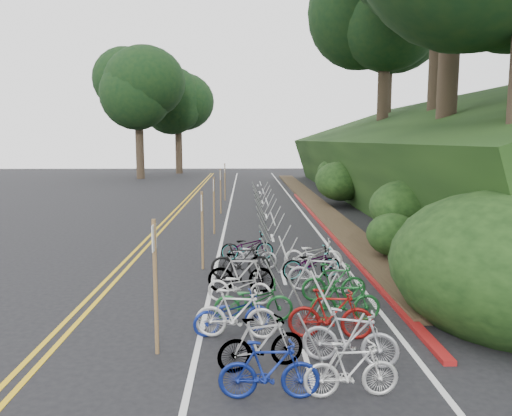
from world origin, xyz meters
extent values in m
plane|color=black|center=(0.00, 0.00, 0.00)|extent=(120.00, 120.00, 0.00)
cube|color=gold|center=(-2.15, 10.00, 0.00)|extent=(0.12, 80.00, 0.01)
cube|color=gold|center=(-1.85, 10.00, 0.00)|extent=(0.12, 80.00, 0.01)
cube|color=silver|center=(1.00, 10.00, 0.00)|extent=(0.12, 80.00, 0.01)
cube|color=silver|center=(5.20, 10.00, 0.00)|extent=(0.12, 80.00, 0.01)
cube|color=silver|center=(3.10, -2.00, 0.00)|extent=(0.10, 1.60, 0.01)
cube|color=silver|center=(3.10, 4.00, 0.00)|extent=(0.10, 1.60, 0.01)
cube|color=silver|center=(3.10, 10.00, 0.00)|extent=(0.10, 1.60, 0.01)
cube|color=silver|center=(3.10, 16.00, 0.00)|extent=(0.10, 1.60, 0.01)
cube|color=silver|center=(3.10, 22.00, 0.00)|extent=(0.10, 1.60, 0.01)
cube|color=silver|center=(3.10, 28.00, 0.00)|extent=(0.10, 1.60, 0.01)
cube|color=silver|center=(3.10, 34.00, 0.00)|extent=(0.10, 1.60, 0.01)
cube|color=maroon|center=(5.70, 12.00, 0.05)|extent=(0.25, 28.00, 0.10)
cube|color=black|center=(13.50, 22.00, 2.80)|extent=(12.32, 44.00, 9.11)
cube|color=#382819|center=(6.40, 22.00, 0.08)|extent=(1.40, 44.00, 0.16)
ellipsoid|color=#284C19|center=(7.20, 3.00, 1.04)|extent=(2.00, 2.80, 1.60)
ellipsoid|color=#284C19|center=(8.00, 8.00, 1.55)|extent=(2.60, 3.64, 2.08)
ellipsoid|color=#284C19|center=(9.20, 14.00, 1.99)|extent=(2.20, 3.08, 1.76)
ellipsoid|color=#284C19|center=(7.80, 20.00, 1.56)|extent=(3.00, 4.20, 2.40)
ellipsoid|color=#284C19|center=(8.50, 26.00, 1.73)|extent=(2.40, 3.36, 1.92)
ellipsoid|color=#284C19|center=(9.80, 30.00, 2.41)|extent=(2.80, 3.92, 2.24)
ellipsoid|color=#284C19|center=(7.00, 6.00, 0.90)|extent=(1.80, 2.52, 1.44)
ellipsoid|color=#284C19|center=(10.00, 18.00, 2.60)|extent=(3.20, 4.48, 2.56)
ellipsoid|color=black|center=(8.00, 0.50, 1.21)|extent=(5.28, 6.16, 3.52)
cylinder|color=#2D2319|center=(11.00, 12.00, 6.19)|extent=(0.89, 0.89, 7.38)
cylinder|color=#2D2319|center=(13.50, 20.00, 7.38)|extent=(0.95, 0.95, 8.37)
cylinder|color=#2D2319|center=(12.50, 28.00, 6.25)|extent=(0.87, 0.87, 6.89)
ellipsoid|color=black|center=(12.50, 28.00, 12.45)|extent=(9.19, 9.19, 8.73)
cylinder|color=#2D2319|center=(15.00, 36.00, 7.44)|extent=(0.92, 0.92, 7.88)
ellipsoid|color=black|center=(15.00, 36.00, 14.66)|extent=(10.94, 10.94, 10.39)
cylinder|color=#2D2319|center=(-9.00, 42.00, 3.20)|extent=(0.84, 0.84, 6.40)
ellipsoid|color=black|center=(-9.00, 42.00, 9.02)|extent=(8.75, 8.75, 8.31)
cylinder|color=#2D2319|center=(-6.00, 50.00, 2.95)|extent=(0.82, 0.82, 5.91)
ellipsoid|color=black|center=(-6.00, 50.00, 8.20)|extent=(7.66, 7.66, 7.27)
cylinder|color=#9A9A9B|center=(3.42, -1.15, 1.20)|extent=(0.05, 2.74, 0.05)
cylinder|color=#9A9A9B|center=(3.14, -2.41, 0.60)|extent=(0.60, 0.04, 1.18)
cylinder|color=#9A9A9B|center=(3.70, -2.41, 0.60)|extent=(0.60, 0.04, 1.18)
cylinder|color=#9A9A9B|center=(3.14, 0.12, 0.60)|extent=(0.60, 0.04, 1.18)
cylinder|color=#9A9A9B|center=(3.70, 0.12, 0.60)|extent=(0.60, 0.04, 1.18)
cylinder|color=#9A9A9B|center=(3.00, 3.00, 1.15)|extent=(0.05, 3.00, 0.05)
cylinder|color=#9A9A9B|center=(2.72, 1.60, 0.57)|extent=(0.58, 0.04, 1.13)
cylinder|color=#9A9A9B|center=(3.28, 1.60, 0.57)|extent=(0.58, 0.04, 1.13)
cylinder|color=#9A9A9B|center=(2.72, 4.40, 0.57)|extent=(0.58, 0.04, 1.13)
cylinder|color=#9A9A9B|center=(3.28, 4.40, 0.57)|extent=(0.58, 0.04, 1.13)
cylinder|color=#9A9A9B|center=(3.00, 8.00, 1.15)|extent=(0.05, 3.00, 0.05)
cylinder|color=#9A9A9B|center=(2.72, 6.60, 0.57)|extent=(0.58, 0.04, 1.13)
cylinder|color=#9A9A9B|center=(3.28, 6.60, 0.57)|extent=(0.58, 0.04, 1.13)
cylinder|color=#9A9A9B|center=(2.72, 9.40, 0.57)|extent=(0.58, 0.04, 1.13)
cylinder|color=#9A9A9B|center=(3.28, 9.40, 0.57)|extent=(0.58, 0.04, 1.13)
cylinder|color=#9A9A9B|center=(3.00, 13.00, 1.15)|extent=(0.05, 3.00, 0.05)
cylinder|color=#9A9A9B|center=(2.72, 11.60, 0.57)|extent=(0.58, 0.04, 1.13)
cylinder|color=#9A9A9B|center=(3.28, 11.60, 0.57)|extent=(0.58, 0.04, 1.13)
cylinder|color=#9A9A9B|center=(2.72, 14.40, 0.57)|extent=(0.58, 0.04, 1.13)
cylinder|color=#9A9A9B|center=(3.28, 14.40, 0.57)|extent=(0.58, 0.04, 1.13)
cylinder|color=#9A9A9B|center=(3.00, 18.00, 1.15)|extent=(0.05, 3.00, 0.05)
cylinder|color=#9A9A9B|center=(2.72, 16.60, 0.57)|extent=(0.58, 0.04, 1.13)
cylinder|color=#9A9A9B|center=(3.28, 16.60, 0.57)|extent=(0.58, 0.04, 1.13)
cylinder|color=#9A9A9B|center=(2.72, 19.40, 0.57)|extent=(0.58, 0.04, 1.13)
cylinder|color=#9A9A9B|center=(3.28, 19.40, 0.57)|extent=(0.58, 0.04, 1.13)
cylinder|color=#9A9A9B|center=(3.00, 23.00, 1.15)|extent=(0.05, 3.00, 0.05)
cylinder|color=#9A9A9B|center=(2.72, 21.60, 0.57)|extent=(0.58, 0.04, 1.13)
cylinder|color=#9A9A9B|center=(3.28, 21.60, 0.57)|extent=(0.58, 0.04, 1.13)
cylinder|color=#9A9A9B|center=(2.72, 24.40, 0.57)|extent=(0.58, 0.04, 1.13)
cylinder|color=#9A9A9B|center=(3.28, 24.40, 0.57)|extent=(0.58, 0.04, 1.13)
cylinder|color=brown|center=(0.24, -1.32, 1.32)|extent=(0.08, 0.08, 2.64)
cube|color=silver|center=(0.24, -1.32, 2.29)|extent=(0.02, 0.40, 0.50)
cylinder|color=brown|center=(0.60, 5.00, 1.25)|extent=(0.08, 0.08, 2.50)
cube|color=silver|center=(0.60, 5.00, 2.15)|extent=(0.02, 0.40, 0.50)
cylinder|color=brown|center=(0.60, 11.00, 1.25)|extent=(0.08, 0.08, 2.50)
cube|color=silver|center=(0.60, 11.00, 2.15)|extent=(0.02, 0.40, 0.50)
cylinder|color=brown|center=(0.60, 17.00, 1.25)|extent=(0.08, 0.08, 2.50)
cube|color=silver|center=(0.60, 17.00, 2.15)|extent=(0.02, 0.40, 0.50)
cylinder|color=brown|center=(0.60, 23.00, 1.25)|extent=(0.08, 0.08, 2.50)
cube|color=silver|center=(0.60, 23.00, 2.15)|extent=(0.02, 0.40, 0.50)
imported|color=navy|center=(1.67, -0.35, 0.44)|extent=(1.04, 1.79, 0.89)
imported|color=navy|center=(2.33, -3.08, 0.49)|extent=(0.48, 1.63, 0.98)
imported|color=beige|center=(3.64, -3.05, 0.47)|extent=(0.53, 1.58, 0.94)
imported|color=slate|center=(2.24, -2.02, 0.49)|extent=(0.92, 1.70, 0.98)
imported|color=#9E9EA3|center=(3.86, -1.89, 0.53)|extent=(1.03, 1.84, 1.06)
imported|color=beige|center=(1.77, -0.61, 0.53)|extent=(0.72, 1.80, 1.05)
imported|color=maroon|center=(3.72, -0.68, 0.53)|extent=(0.68, 1.82, 1.07)
imported|color=#144C1E|center=(2.14, 0.38, 0.47)|extent=(0.64, 1.80, 0.95)
imported|color=#144C1E|center=(4.22, 0.32, 0.49)|extent=(0.51, 1.63, 0.97)
imported|color=beige|center=(1.81, 1.67, 0.44)|extent=(1.00, 1.77, 0.88)
imported|color=#144C1E|center=(4.21, 1.74, 0.50)|extent=(0.52, 1.67, 1.00)
imported|color=slate|center=(1.84, 2.51, 0.54)|extent=(0.63, 1.84, 1.09)
imported|color=#9E9EA3|center=(3.98, 2.48, 0.54)|extent=(0.97, 1.86, 1.07)
imported|color=black|center=(1.82, 3.90, 0.53)|extent=(0.61, 1.80, 1.07)
imported|color=slate|center=(3.92, 3.82, 0.48)|extent=(1.05, 1.91, 0.95)
imported|color=#9E9EA3|center=(2.20, 5.19, 0.43)|extent=(1.00, 1.71, 0.85)
imported|color=beige|center=(4.12, 4.94, 0.49)|extent=(0.78, 1.89, 0.97)
imported|color=slate|center=(2.02, 6.15, 0.48)|extent=(0.86, 1.88, 0.95)
camera|label=1|loc=(1.95, -10.55, 4.12)|focal=35.00mm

